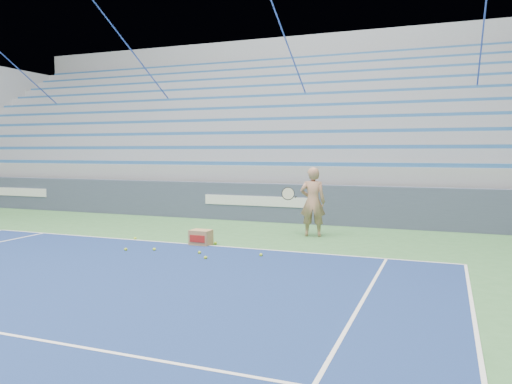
# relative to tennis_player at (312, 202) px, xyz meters

# --- Properties ---
(sponsor_barrier) EXTENTS (30.00, 0.32, 1.10)m
(sponsor_barrier) POSITION_rel_tennis_player_xyz_m (-2.16, 1.99, -0.28)
(sponsor_barrier) COLOR #3E465E
(sponsor_barrier) RESTS_ON ground
(bleachers) EXTENTS (31.00, 9.15, 7.30)m
(bleachers) POSITION_rel_tennis_player_xyz_m (-2.16, 7.71, 1.53)
(bleachers) COLOR #93959B
(bleachers) RESTS_ON ground
(tennis_player) EXTENTS (0.94, 0.87, 1.65)m
(tennis_player) POSITION_rel_tennis_player_xyz_m (0.00, 0.00, 0.00)
(tennis_player) COLOR tan
(tennis_player) RESTS_ON ground
(ball_box) EXTENTS (0.45, 0.35, 0.33)m
(ball_box) POSITION_rel_tennis_player_xyz_m (-1.96, -1.97, -0.66)
(ball_box) COLOR #A57E50
(ball_box) RESTS_ON ground
(tennis_ball_0) EXTENTS (0.07, 0.07, 0.07)m
(tennis_ball_0) POSITION_rel_tennis_player_xyz_m (-0.33, -2.63, -0.79)
(tennis_ball_0) COLOR #B0D42B
(tennis_ball_0) RESTS_ON ground
(tennis_ball_1) EXTENTS (0.07, 0.07, 0.07)m
(tennis_ball_1) POSITION_rel_tennis_player_xyz_m (-2.55, -2.89, -0.79)
(tennis_ball_1) COLOR #B0D42B
(tennis_ball_1) RESTS_ON ground
(tennis_ball_2) EXTENTS (0.07, 0.07, 0.07)m
(tennis_ball_2) POSITION_rel_tennis_player_xyz_m (-1.69, -1.81, -0.79)
(tennis_ball_2) COLOR #B0D42B
(tennis_ball_2) RESTS_ON ground
(tennis_ball_3) EXTENTS (0.07, 0.07, 0.07)m
(tennis_ball_3) POSITION_rel_tennis_player_xyz_m (-3.67, -1.94, -0.79)
(tennis_ball_3) COLOR #B0D42B
(tennis_ball_3) RESTS_ON ground
(tennis_ball_4) EXTENTS (0.07, 0.07, 0.07)m
(tennis_ball_4) POSITION_rel_tennis_player_xyz_m (-1.21, -3.23, -0.79)
(tennis_ball_4) COLOR #B0D42B
(tennis_ball_4) RESTS_ON ground
(tennis_ball_5) EXTENTS (0.07, 0.07, 0.07)m
(tennis_ball_5) POSITION_rel_tennis_player_xyz_m (-1.54, -2.85, -0.79)
(tennis_ball_5) COLOR #B0D42B
(tennis_ball_5) RESTS_ON ground
(tennis_ball_6) EXTENTS (0.07, 0.07, 0.07)m
(tennis_ball_6) POSITION_rel_tennis_player_xyz_m (-3.09, -3.11, -0.79)
(tennis_ball_6) COLOR #B0D42B
(tennis_ball_6) RESTS_ON ground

